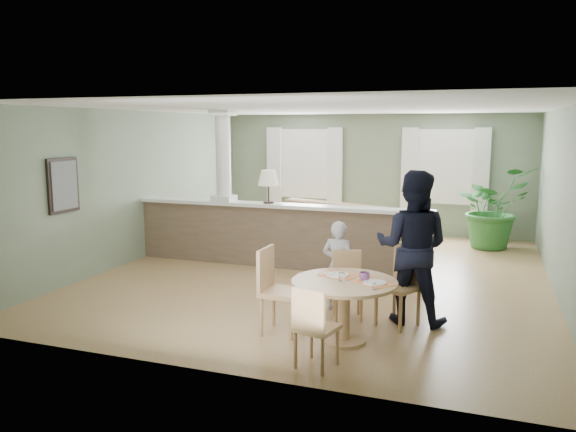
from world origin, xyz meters
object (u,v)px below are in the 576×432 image
at_px(chair_near, 314,324).
at_px(child_person, 338,266).
at_px(houseplant, 492,208).
at_px(sofa, 321,226).
at_px(chair_far_man, 402,281).
at_px(dining_table, 345,293).
at_px(man_person, 412,247).
at_px(chair_side, 276,286).
at_px(chair_far_boy, 347,281).

xyz_separation_m(chair_near, child_person, (-0.23, 1.86, 0.13)).
bearing_deg(houseplant, sofa, -159.92).
bearing_deg(chair_far_man, child_person, -166.73).
distance_m(sofa, houseplant, 3.44).
height_order(houseplant, dining_table, houseplant).
height_order(dining_table, chair_near, chair_near).
bearing_deg(sofa, man_person, -40.07).
bearing_deg(chair_far_man, sofa, 147.33).
bearing_deg(sofa, chair_side, -61.12).
xyz_separation_m(chair_far_boy, chair_near, (0.06, -1.66, -0.00)).
height_order(chair_far_boy, chair_far_man, chair_far_man).
height_order(chair_far_man, chair_side, chair_side).
distance_m(dining_table, chair_near, 0.82).
xyz_separation_m(chair_side, child_person, (0.49, 1.02, 0.04)).
bearing_deg(chair_far_boy, man_person, -12.39).
height_order(chair_far_man, chair_near, chair_far_man).
bearing_deg(man_person, sofa, -56.10).
height_order(chair_side, man_person, man_person).
xyz_separation_m(child_person, man_person, (0.96, -0.12, 0.35)).
bearing_deg(chair_far_boy, chair_far_man, -21.11).
bearing_deg(man_person, chair_far_boy, 9.79).
bearing_deg(dining_table, chair_near, -98.51).
bearing_deg(chair_near, man_person, -99.34).
relative_size(chair_near, child_person, 0.70).
height_order(chair_far_boy, child_person, child_person).
relative_size(chair_far_boy, chair_side, 0.84).
bearing_deg(chair_far_boy, dining_table, -97.39).
bearing_deg(man_person, chair_side, 35.06).
distance_m(sofa, child_person, 3.90).
xyz_separation_m(chair_far_boy, child_person, (-0.18, 0.21, 0.13)).
bearing_deg(chair_far_man, chair_side, -121.47).
height_order(dining_table, man_person, man_person).
distance_m(chair_far_boy, chair_far_man, 0.69).
relative_size(chair_far_boy, chair_near, 1.00).
distance_m(houseplant, child_person, 5.21).
height_order(chair_side, child_person, child_person).
bearing_deg(child_person, houseplant, -105.23).
xyz_separation_m(chair_near, chair_side, (-0.72, 0.84, 0.09)).
xyz_separation_m(houseplant, chair_side, (-2.40, -5.87, -0.26)).
bearing_deg(chair_side, houseplant, -20.66).
bearing_deg(sofa, chair_far_man, -41.89).
relative_size(dining_table, chair_far_man, 1.19).
height_order(houseplant, chair_near, houseplant).
distance_m(chair_far_man, man_person, 0.43).
height_order(chair_far_man, man_person, man_person).
distance_m(dining_table, chair_side, 0.84).
xyz_separation_m(chair_far_boy, chair_side, (-0.67, -0.81, 0.09)).
xyz_separation_m(houseplant, child_person, (-1.91, -4.84, -0.21)).
distance_m(chair_near, man_person, 1.95).
bearing_deg(chair_side, sofa, 11.42).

